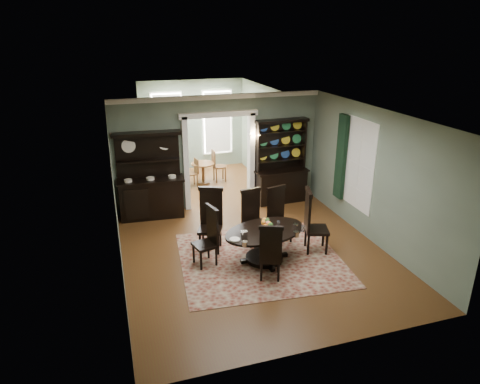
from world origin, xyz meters
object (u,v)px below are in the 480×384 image
(welsh_dresser, at_px, (281,172))
(parlor_table, at_px, (203,170))
(sideboard, at_px, (151,188))
(dining_table, at_px, (265,239))

(welsh_dresser, bearing_deg, parlor_table, 128.12)
(parlor_table, bearing_deg, welsh_dresser, -49.58)
(sideboard, relative_size, welsh_dresser, 0.95)
(sideboard, relative_size, parlor_table, 3.06)
(sideboard, xyz_separation_m, welsh_dresser, (3.55, 0.01, 0.07))
(dining_table, relative_size, parlor_table, 2.78)
(sideboard, bearing_deg, dining_table, -52.71)
(dining_table, xyz_separation_m, welsh_dresser, (1.58, 3.00, 0.35))
(dining_table, distance_m, sideboard, 3.59)
(welsh_dresser, relative_size, parlor_table, 3.20)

